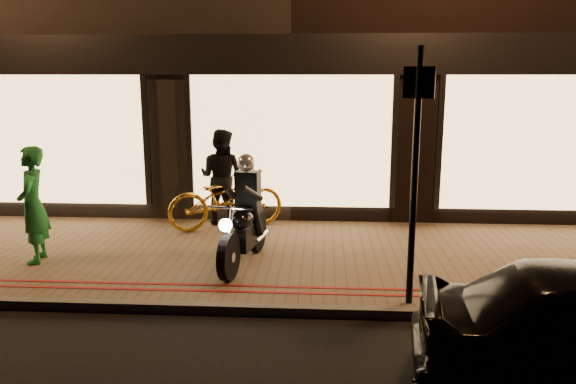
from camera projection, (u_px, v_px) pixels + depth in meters
The scene contains 10 objects.
ground at pixel (271, 317), 6.63m from camera, with size 90.00×90.00×0.00m, color black.
sidewalk at pixel (283, 258), 8.57m from camera, with size 50.00×4.00×0.12m, color brown.
kerb_stone at pixel (271, 310), 6.67m from camera, with size 50.00×0.14×0.12m, color #59544C.
red_kerb_lines at pixel (275, 289), 7.14m from camera, with size 50.00×0.26×0.01m.
building_row at pixel (302, 18), 14.54m from camera, with size 48.00×10.11×8.50m.
motorcycle at pixel (245, 222), 8.02m from camera, with size 0.67×1.93×1.59m.
sign_post at pixel (415, 165), 6.40m from camera, with size 0.34×0.12×3.00m.
bicycle_gold at pixel (226, 199), 9.89m from camera, with size 0.72×2.06×1.08m, color gold.
person_green at pixel (33, 205), 8.06m from camera, with size 0.62×0.41×1.70m, color #217C34.
person_dark at pixel (221, 177), 10.16m from camera, with size 0.84×0.66×1.73m, color black.
Camera 1 is at (0.59, -6.16, 2.81)m, focal length 35.00 mm.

